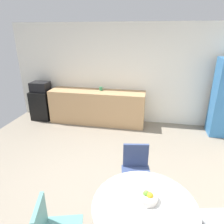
{
  "coord_description": "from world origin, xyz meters",
  "views": [
    {
      "loc": [
        0.78,
        -2.37,
        2.36
      ],
      "look_at": [
        0.1,
        1.13,
        0.95
      ],
      "focal_mm": 32.44,
      "sensor_mm": 36.0,
      "label": 1
    }
  ],
  "objects": [
    {
      "name": "chair_navy",
      "position": [
        0.65,
        0.14,
        0.52
      ],
      "size": [
        0.48,
        0.48,
        0.83
      ],
      "color": "silver",
      "rests_on": "ground_plane"
    },
    {
      "name": "ground_plane",
      "position": [
        0.0,
        0.0,
        0.0
      ],
      "size": [
        6.0,
        6.0,
        0.0
      ],
      "primitive_type": "plane",
      "color": "gray"
    },
    {
      "name": "wall_back",
      "position": [
        0.0,
        3.0,
        1.3
      ],
      "size": [
        6.0,
        0.1,
        2.6
      ],
      "primitive_type": "cube",
      "color": "white",
      "rests_on": "ground_plane"
    },
    {
      "name": "counter_block",
      "position": [
        -0.61,
        2.65,
        0.45
      ],
      "size": [
        2.56,
        0.6,
        0.9
      ],
      "primitive_type": "cube",
      "color": "tan",
      "rests_on": "ground_plane"
    },
    {
      "name": "round_table",
      "position": [
        0.81,
        -0.79,
        0.6
      ],
      "size": [
        1.06,
        1.06,
        0.75
      ],
      "color": "silver",
      "rests_on": "ground_plane"
    },
    {
      "name": "microwave",
      "position": [
        -2.24,
        2.65,
        0.94
      ],
      "size": [
        0.48,
        0.38,
        0.26
      ],
      "primitive_type": "cube",
      "color": "black",
      "rests_on": "mini_fridge"
    },
    {
      "name": "mug_white",
      "position": [
        -0.51,
        2.74,
        0.95
      ],
      "size": [
        0.13,
        0.08,
        0.09
      ],
      "color": "#338C59",
      "rests_on": "counter_block"
    },
    {
      "name": "mini_fridge",
      "position": [
        -2.24,
        2.65,
        0.41
      ],
      "size": [
        0.54,
        0.54,
        0.81
      ],
      "primitive_type": "cube",
      "color": "black",
      "rests_on": "ground_plane"
    },
    {
      "name": "fruit_bowl",
      "position": [
        0.82,
        -0.72,
        0.79
      ],
      "size": [
        0.23,
        0.23,
        0.11
      ],
      "color": "silver",
      "rests_on": "round_table"
    }
  ]
}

